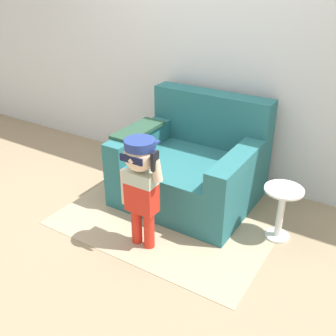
{
  "coord_description": "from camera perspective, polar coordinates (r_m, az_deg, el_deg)",
  "views": [
    {
      "loc": [
        1.68,
        -2.41,
        1.9
      ],
      "look_at": [
        0.23,
        -0.1,
        0.48
      ],
      "focal_mm": 42.0,
      "sensor_mm": 36.0,
      "label": 1
    }
  ],
  "objects": [
    {
      "name": "wall_back",
      "position": [
        3.73,
        5.16,
        18.06
      ],
      "size": [
        10.0,
        0.05,
        2.6
      ],
      "color": "silver",
      "rests_on": "ground_plane"
    },
    {
      "name": "armchair",
      "position": [
        3.5,
        3.57,
        0.34
      ],
      "size": [
        1.14,
        0.99,
        0.89
      ],
      "color": "#286B70",
      "rests_on": "ground_plane"
    },
    {
      "name": "ground_plane",
      "position": [
        3.5,
        -2.32,
        -5.5
      ],
      "size": [
        10.0,
        10.0,
        0.0
      ],
      "primitive_type": "plane",
      "color": "#998466"
    },
    {
      "name": "side_table",
      "position": [
        3.1,
        16.11,
        -5.64
      ],
      "size": [
        0.29,
        0.29,
        0.44
      ],
      "color": "white",
      "rests_on": "ground_plane"
    },
    {
      "name": "person_child",
      "position": [
        2.75,
        -3.96,
        -1.4
      ],
      "size": [
        0.35,
        0.27,
        0.87
      ],
      "color": "red",
      "rests_on": "ground_plane"
    },
    {
      "name": "rug",
      "position": [
        3.24,
        -1.17,
        -8.43
      ],
      "size": [
        1.74,
        0.99,
        0.01
      ],
      "color": "tan",
      "rests_on": "ground_plane"
    }
  ]
}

